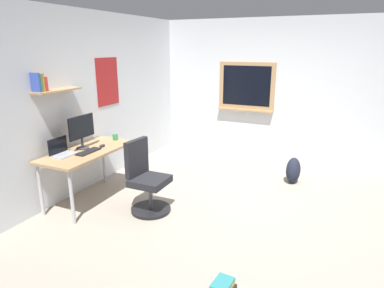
{
  "coord_description": "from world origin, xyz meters",
  "views": [
    {
      "loc": [
        -4.04,
        -1.05,
        2.1
      ],
      "look_at": [
        -0.17,
        0.72,
        0.85
      ],
      "focal_mm": 31.5,
      "sensor_mm": 36.0,
      "label": 1
    }
  ],
  "objects_px": {
    "desk": "(88,156)",
    "backpack": "(293,170)",
    "office_chair": "(146,181)",
    "keyboard": "(89,152)",
    "computer_mouse": "(102,146)",
    "laptop": "(62,151)",
    "monitor_primary": "(82,130)",
    "coffee_mug": "(115,137)"
  },
  "relations": [
    {
      "from": "desk",
      "to": "backpack",
      "type": "height_order",
      "value": "desk"
    },
    {
      "from": "desk",
      "to": "office_chair",
      "type": "xyz_separation_m",
      "value": [
        0.06,
        -0.88,
        -0.25
      ]
    },
    {
      "from": "keyboard",
      "to": "computer_mouse",
      "type": "xyz_separation_m",
      "value": [
        0.28,
        0.0,
        0.01
      ]
    },
    {
      "from": "desk",
      "to": "laptop",
      "type": "height_order",
      "value": "laptop"
    },
    {
      "from": "keyboard",
      "to": "backpack",
      "type": "bearing_deg",
      "value": -51.91
    },
    {
      "from": "monitor_primary",
      "to": "coffee_mug",
      "type": "relative_size",
      "value": 5.04
    },
    {
      "from": "laptop",
      "to": "keyboard",
      "type": "xyz_separation_m",
      "value": [
        0.24,
        -0.23,
        -0.04
      ]
    },
    {
      "from": "keyboard",
      "to": "computer_mouse",
      "type": "relative_size",
      "value": 3.56
    },
    {
      "from": "desk",
      "to": "coffee_mug",
      "type": "bearing_deg",
      "value": -2.89
    },
    {
      "from": "office_chair",
      "to": "coffee_mug",
      "type": "height_order",
      "value": "office_chair"
    },
    {
      "from": "office_chair",
      "to": "monitor_primary",
      "type": "xyz_separation_m",
      "value": [
        -0.03,
        0.98,
        0.6
      ]
    },
    {
      "from": "office_chair",
      "to": "monitor_primary",
      "type": "height_order",
      "value": "monitor_primary"
    },
    {
      "from": "backpack",
      "to": "monitor_primary",
      "type": "bearing_deg",
      "value": 124.59
    },
    {
      "from": "office_chair",
      "to": "coffee_mug",
      "type": "xyz_separation_m",
      "value": [
        0.52,
        0.85,
        0.37
      ]
    },
    {
      "from": "office_chair",
      "to": "laptop",
      "type": "relative_size",
      "value": 3.06
    },
    {
      "from": "monitor_primary",
      "to": "computer_mouse",
      "type": "height_order",
      "value": "monitor_primary"
    },
    {
      "from": "desk",
      "to": "laptop",
      "type": "bearing_deg",
      "value": 153.78
    },
    {
      "from": "laptop",
      "to": "keyboard",
      "type": "relative_size",
      "value": 0.84
    },
    {
      "from": "desk",
      "to": "office_chair",
      "type": "distance_m",
      "value": 0.92
    },
    {
      "from": "office_chair",
      "to": "backpack",
      "type": "distance_m",
      "value": 2.4
    },
    {
      "from": "keyboard",
      "to": "laptop",
      "type": "bearing_deg",
      "value": 135.98
    },
    {
      "from": "monitor_primary",
      "to": "backpack",
      "type": "relative_size",
      "value": 1.13
    },
    {
      "from": "office_chair",
      "to": "desk",
      "type": "bearing_deg",
      "value": 93.91
    },
    {
      "from": "office_chair",
      "to": "coffee_mug",
      "type": "relative_size",
      "value": 10.33
    },
    {
      "from": "coffee_mug",
      "to": "backpack",
      "type": "distance_m",
      "value": 2.82
    },
    {
      "from": "backpack",
      "to": "office_chair",
      "type": "bearing_deg",
      "value": 137.55
    },
    {
      "from": "laptop",
      "to": "desk",
      "type": "bearing_deg",
      "value": -26.22
    },
    {
      "from": "office_chair",
      "to": "laptop",
      "type": "bearing_deg",
      "value": 109.56
    },
    {
      "from": "laptop",
      "to": "computer_mouse",
      "type": "distance_m",
      "value": 0.57
    },
    {
      "from": "keyboard",
      "to": "backpack",
      "type": "relative_size",
      "value": 0.9
    },
    {
      "from": "office_chair",
      "to": "computer_mouse",
      "type": "relative_size",
      "value": 9.13
    },
    {
      "from": "desk",
      "to": "coffee_mug",
      "type": "xyz_separation_m",
      "value": [
        0.58,
        -0.03,
        0.12
      ]
    },
    {
      "from": "desk",
      "to": "backpack",
      "type": "distance_m",
      "value": 3.12
    },
    {
      "from": "desk",
      "to": "monitor_primary",
      "type": "relative_size",
      "value": 2.93
    },
    {
      "from": "computer_mouse",
      "to": "coffee_mug",
      "type": "relative_size",
      "value": 1.13
    },
    {
      "from": "keyboard",
      "to": "desk",
      "type": "bearing_deg",
      "value": 49.4
    },
    {
      "from": "computer_mouse",
      "to": "coffee_mug",
      "type": "height_order",
      "value": "coffee_mug"
    },
    {
      "from": "computer_mouse",
      "to": "monitor_primary",
      "type": "bearing_deg",
      "value": 134.44
    },
    {
      "from": "desk",
      "to": "office_chair",
      "type": "bearing_deg",
      "value": -86.09
    },
    {
      "from": "desk",
      "to": "laptop",
      "type": "xyz_separation_m",
      "value": [
        -0.31,
        0.15,
        0.13
      ]
    },
    {
      "from": "desk",
      "to": "backpack",
      "type": "relative_size",
      "value": 3.3
    },
    {
      "from": "laptop",
      "to": "coffee_mug",
      "type": "bearing_deg",
      "value": -11.48
    }
  ]
}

